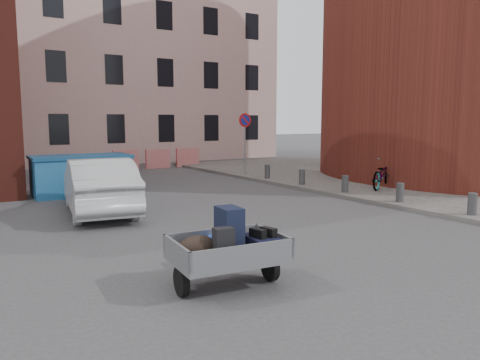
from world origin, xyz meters
TOP-DOWN VIEW (x-y plane):
  - ground at (0.00, 0.00)m, footprint 120.00×120.00m
  - sidewalk at (10.00, 4.00)m, footprint 9.00×24.00m
  - building_pink at (6.00, 22.00)m, footprint 16.00×8.00m
  - no_parking_sign at (6.00, 9.48)m, footprint 0.60×0.09m
  - bollards at (6.00, 3.40)m, footprint 0.22×9.02m
  - barriers at (4.20, 15.00)m, footprint 4.70×0.18m
  - trailer at (-1.63, -1.90)m, footprint 1.70×1.87m
  - dumpster at (-1.26, 8.27)m, footprint 3.18×1.70m
  - silver_car at (-1.64, 4.79)m, footprint 2.20×4.65m
  - bicycle at (7.67, 3.31)m, footprint 2.04×1.41m

SIDE VIEW (x-z plane):
  - ground at x=0.00m, z-range 0.00..0.00m
  - sidewalk at x=10.00m, z-range 0.00..0.12m
  - bollards at x=6.00m, z-range 0.12..0.67m
  - barriers at x=4.20m, z-range 0.00..1.00m
  - trailer at x=-1.63m, z-range 0.01..1.21m
  - bicycle at x=7.67m, z-range 0.12..1.14m
  - dumpster at x=-1.26m, z-range 0.00..1.32m
  - silver_car at x=-1.64m, z-range 0.00..1.47m
  - no_parking_sign at x=6.00m, z-range 0.69..3.34m
  - building_pink at x=6.00m, z-range 0.00..14.00m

